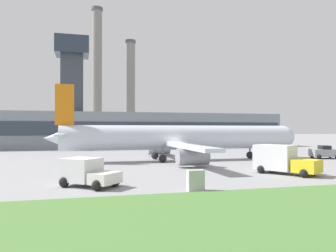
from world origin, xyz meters
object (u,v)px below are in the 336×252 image
baggage_truck (282,160)px  pushback_tug (325,153)px  airplane (178,138)px  fuel_truck (86,173)px

baggage_truck → pushback_tug: bearing=39.1°
pushback_tug → baggage_truck: (-14.52, -11.81, 0.44)m
airplane → fuel_truck: size_ratio=7.54×
baggage_truck → fuel_truck: (-16.79, -2.18, -0.29)m
airplane → baggage_truck: size_ratio=5.70×
airplane → baggage_truck: airplane is taller
pushback_tug → fuel_truck: fuel_truck is taller
airplane → baggage_truck: bearing=-69.6°
pushback_tug → baggage_truck: 18.72m
pushback_tug → fuel_truck: 34.29m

